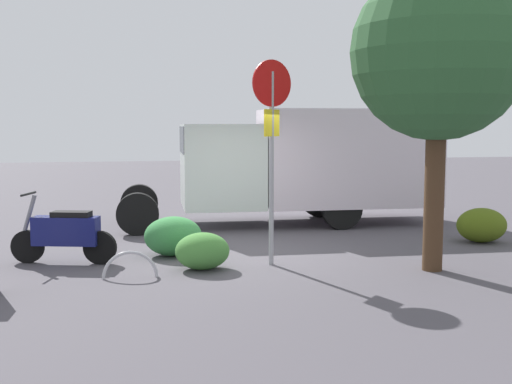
% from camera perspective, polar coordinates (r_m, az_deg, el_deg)
% --- Properties ---
extents(ground_plane, '(60.00, 60.00, 0.00)m').
position_cam_1_polar(ground_plane, '(11.43, -0.31, -5.61)').
color(ground_plane, '#4E4A51').
extents(box_truck_near, '(7.45, 2.51, 2.69)m').
position_cam_1_polar(box_truck_near, '(14.74, 4.56, 3.02)').
color(box_truck_near, black).
rests_on(box_truck_near, ground).
extents(motorcycle, '(1.77, 0.75, 1.20)m').
position_cam_1_polar(motorcycle, '(10.97, -17.06, -3.62)').
color(motorcycle, black).
rests_on(motorcycle, ground).
extents(stop_sign, '(0.71, 0.33, 3.39)m').
position_cam_1_polar(stop_sign, '(10.25, 1.44, 5.76)').
color(stop_sign, '#9E9EA3').
rests_on(stop_sign, ground).
extents(street_tree, '(2.75, 2.75, 4.83)m').
position_cam_1_polar(street_tree, '(10.31, 16.37, 12.03)').
color(street_tree, '#47301E').
rests_on(street_tree, ground).
extents(bike_rack_hoop, '(0.85, 0.05, 0.85)m').
position_cam_1_polar(bike_rack_hoop, '(9.80, -11.43, -7.73)').
color(bike_rack_hoop, '#B7B7BC').
rests_on(bike_rack_hoop, ground).
extents(shrub_near_sign, '(1.03, 0.84, 0.70)m').
position_cam_1_polar(shrub_near_sign, '(11.26, -7.59, -4.02)').
color(shrub_near_sign, '#378442').
rests_on(shrub_near_sign, ground).
extents(shrub_mid_verge, '(0.88, 0.72, 0.60)m').
position_cam_1_polar(shrub_mid_verge, '(10.15, -4.93, -5.41)').
color(shrub_mid_verge, '#468739').
rests_on(shrub_mid_verge, ground).
extents(shrub_by_tree, '(1.01, 0.83, 0.69)m').
position_cam_1_polar(shrub_by_tree, '(13.21, 19.95, -2.87)').
color(shrub_by_tree, '#4D6216').
rests_on(shrub_by_tree, ground).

